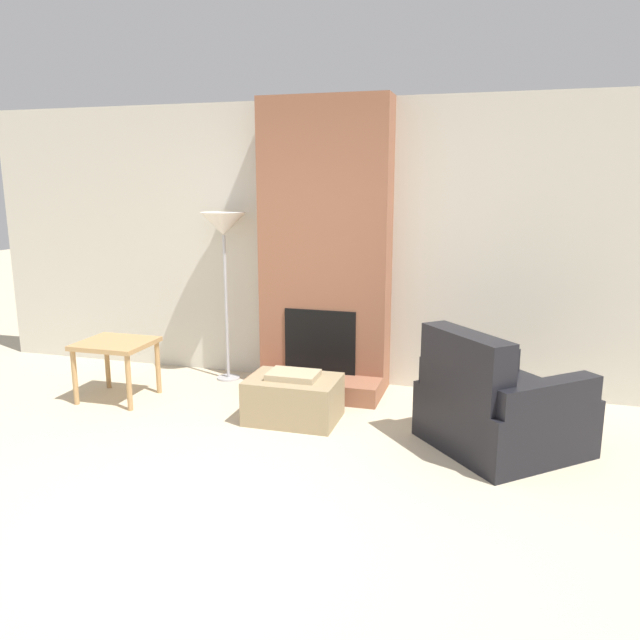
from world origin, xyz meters
TOP-DOWN VIEW (x-y plane):
  - ground_plane at (0.00, 0.00)m, footprint 24.00×24.00m
  - wall_back at (0.00, 2.66)m, footprint 7.22×0.06m
  - fireplace at (0.00, 2.44)m, footprint 1.17×0.69m
  - ottoman at (-0.00, 1.53)m, footprint 0.72×0.51m
  - armchair at (1.56, 1.43)m, footprint 1.32×1.32m
  - side_table at (-1.65, 1.59)m, footprint 0.61×0.55m
  - floor_lamp_left at (-0.95, 2.38)m, footprint 0.43×0.43m

SIDE VIEW (x-z plane):
  - ground_plane at x=0.00m, z-range 0.00..0.00m
  - ottoman at x=0.00m, z-range -0.02..0.39m
  - armchair at x=1.56m, z-range -0.16..0.72m
  - side_table at x=-1.65m, z-range 0.18..0.71m
  - fireplace at x=0.00m, z-range -0.09..2.51m
  - wall_back at x=0.00m, z-range 0.00..2.60m
  - floor_lamp_left at x=-0.95m, z-range 0.64..2.24m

